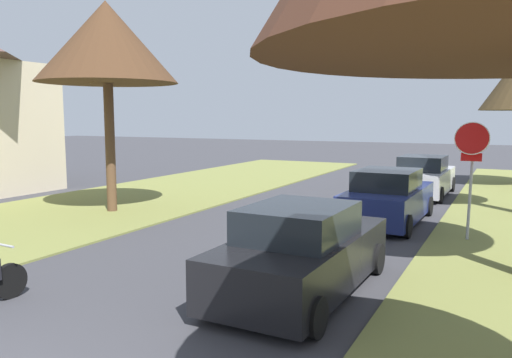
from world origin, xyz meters
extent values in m
cylinder|color=#9EA0A5|center=(4.49, 11.21, 1.14)|extent=(0.07, 0.59, 2.20)
cylinder|color=white|center=(4.49, 10.88, 2.55)|extent=(0.81, 0.20, 0.79)
cylinder|color=red|center=(4.49, 10.88, 2.55)|extent=(0.76, 0.21, 0.75)
cube|color=red|center=(4.49, 10.99, 2.09)|extent=(0.48, 0.08, 0.20)
cylinder|color=brown|center=(-6.09, 9.94, 2.09)|extent=(0.31, 0.31, 4.08)
cone|color=#442C1B|center=(-6.09, 9.94, 5.39)|extent=(4.39, 4.39, 2.51)
cylinder|color=brown|center=(-6.41, 9.54, 4.70)|extent=(0.98, 0.81, 1.22)
cylinder|color=brown|center=(-6.46, 9.77, 4.72)|extent=(0.50, 0.89, 1.26)
cube|color=black|center=(2.20, 5.72, 0.59)|extent=(1.91, 4.44, 0.85)
cube|color=black|center=(2.19, 5.50, 1.29)|extent=(1.64, 2.06, 0.56)
cylinder|color=black|center=(1.36, 7.38, 0.30)|extent=(0.21, 0.60, 0.60)
cylinder|color=black|center=(3.10, 7.35, 0.30)|extent=(0.21, 0.60, 0.60)
cylinder|color=black|center=(1.30, 4.08, 0.30)|extent=(0.21, 0.60, 0.60)
cylinder|color=black|center=(3.04, 4.05, 0.30)|extent=(0.21, 0.60, 0.60)
cube|color=navy|center=(2.24, 12.33, 0.59)|extent=(1.91, 4.44, 0.85)
cube|color=black|center=(2.23, 12.11, 1.29)|extent=(1.64, 2.06, 0.56)
cylinder|color=black|center=(1.40, 14.00, 0.30)|extent=(0.21, 0.60, 0.60)
cylinder|color=black|center=(3.14, 13.97, 0.30)|extent=(0.21, 0.60, 0.60)
cylinder|color=black|center=(1.34, 10.70, 0.30)|extent=(0.21, 0.60, 0.60)
cylinder|color=black|center=(3.08, 10.67, 0.30)|extent=(0.21, 0.60, 0.60)
cube|color=#BCBCC1|center=(2.33, 18.19, 0.59)|extent=(1.91, 4.44, 0.85)
cube|color=black|center=(2.33, 17.97, 1.29)|extent=(1.64, 2.06, 0.56)
cylinder|color=black|center=(1.50, 19.85, 0.30)|extent=(0.21, 0.60, 0.60)
cylinder|color=black|center=(3.24, 19.82, 0.30)|extent=(0.21, 0.60, 0.60)
cylinder|color=black|center=(1.43, 16.55, 0.30)|extent=(0.21, 0.60, 0.60)
cylinder|color=black|center=(3.17, 16.52, 0.30)|extent=(0.21, 0.60, 0.60)
cylinder|color=black|center=(-2.12, 3.18, 0.30)|extent=(0.13, 0.60, 0.60)
cylinder|color=#9EA0A5|center=(-2.12, 3.08, 0.95)|extent=(0.60, 0.07, 0.04)
camera|label=1|loc=(5.34, -2.30, 3.05)|focal=35.36mm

